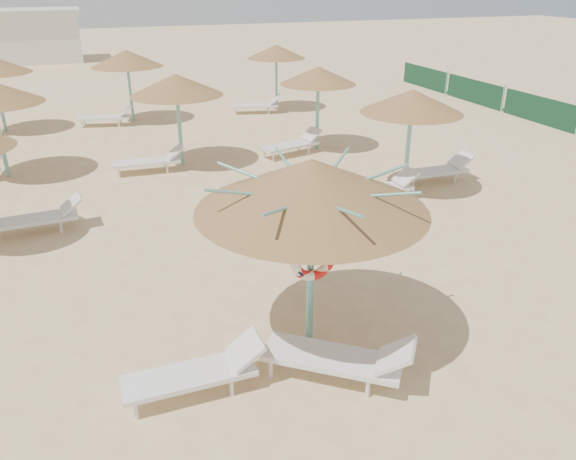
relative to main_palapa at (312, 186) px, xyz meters
name	(u,v)px	position (x,y,z in m)	size (l,w,h in m)	color
ground	(292,338)	(-0.23, 0.15, -2.59)	(120.00, 120.00, 0.00)	#E0C689
main_palapa	(312,186)	(0.00, 0.00, 0.00)	(3.32, 3.32, 2.98)	#65B0A4
lounger_main_a	(199,372)	(-1.87, -0.57, -2.26)	(1.94, 0.60, 0.70)	silver
lounger_main_b	(342,358)	(0.08, -1.01, -2.22)	(2.06, 1.79, 0.77)	silver
palapa_field	(157,80)	(-0.52, 11.15, -0.29)	(14.74, 13.16, 2.70)	#65B0A4
service_hut	(14,36)	(-6.23, 35.15, -0.95)	(8.40, 4.40, 3.25)	silver
windbreak_fence	(540,110)	(13.77, 10.10, -2.09)	(0.08, 19.84, 1.10)	#184929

